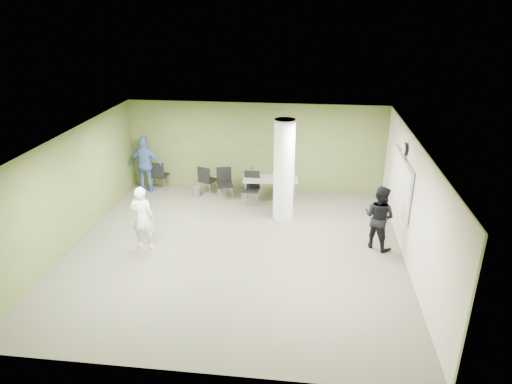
# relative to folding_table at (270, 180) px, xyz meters

# --- Properties ---
(floor) EXTENTS (8.00, 8.00, 0.00)m
(floor) POSITION_rel_folding_table_xyz_m (-0.53, -3.03, -0.72)
(floor) COLOR #585746
(floor) RESTS_ON ground
(ceiling) EXTENTS (8.00, 8.00, 0.00)m
(ceiling) POSITION_rel_folding_table_xyz_m (-0.53, -3.03, 2.08)
(ceiling) COLOR white
(ceiling) RESTS_ON wall_back
(wall_back) EXTENTS (8.00, 2.80, 0.02)m
(wall_back) POSITION_rel_folding_table_xyz_m (-0.53, 0.97, 0.68)
(wall_back) COLOR #4B602D
(wall_back) RESTS_ON floor
(wall_left) EXTENTS (0.02, 8.00, 2.80)m
(wall_left) POSITION_rel_folding_table_xyz_m (-4.53, -3.03, 0.68)
(wall_left) COLOR #4B602D
(wall_left) RESTS_ON floor
(wall_right_cream) EXTENTS (0.02, 8.00, 2.80)m
(wall_right_cream) POSITION_rel_folding_table_xyz_m (3.47, -3.03, 0.68)
(wall_right_cream) COLOR beige
(wall_right_cream) RESTS_ON floor
(column) EXTENTS (0.56, 0.56, 2.80)m
(column) POSITION_rel_folding_table_xyz_m (0.47, -1.03, 0.68)
(column) COLOR silver
(column) RESTS_ON floor
(whiteboard) EXTENTS (0.05, 2.30, 1.30)m
(whiteboard) POSITION_rel_folding_table_xyz_m (3.39, -1.83, 0.78)
(whiteboard) COLOR silver
(whiteboard) RESTS_ON wall_right_cream
(wall_clock) EXTENTS (0.06, 0.32, 0.32)m
(wall_clock) POSITION_rel_folding_table_xyz_m (3.39, -1.83, 1.63)
(wall_clock) COLOR black
(wall_clock) RESTS_ON wall_right_cream
(folding_table) EXTENTS (1.66, 0.82, 1.02)m
(folding_table) POSITION_rel_folding_table_xyz_m (0.00, 0.00, 0.00)
(folding_table) COLOR gray
(folding_table) RESTS_ON floor
(wastebasket) EXTENTS (0.27, 0.27, 0.32)m
(wastebasket) POSITION_rel_folding_table_xyz_m (-2.31, 0.19, -0.56)
(wastebasket) COLOR #4C4C4C
(wastebasket) RESTS_ON floor
(chair_back_left) EXTENTS (0.50, 0.50, 0.95)m
(chair_back_left) POSITION_rel_folding_table_xyz_m (-3.59, 0.54, -0.16)
(chair_back_left) COLOR black
(chair_back_left) RESTS_ON floor
(chair_back_right) EXTENTS (0.61, 0.61, 0.93)m
(chair_back_right) POSITION_rel_folding_table_xyz_m (-2.01, 0.34, -0.17)
(chair_back_right) COLOR black
(chair_back_right) RESTS_ON floor
(chair_table_left) EXTENTS (0.59, 0.59, 0.95)m
(chair_table_left) POSITION_rel_folding_table_xyz_m (-1.40, 0.16, -0.16)
(chair_table_left) COLOR black
(chair_table_left) RESTS_ON floor
(chair_table_right) EXTENTS (0.51, 0.51, 0.98)m
(chair_table_right) POSITION_rel_folding_table_xyz_m (-0.53, -0.16, -0.14)
(chair_table_right) COLOR black
(chair_table_right) RESTS_ON floor
(woman_white) EXTENTS (0.60, 0.41, 1.60)m
(woman_white) POSITION_rel_folding_table_xyz_m (-2.79, -3.13, 0.09)
(woman_white) COLOR white
(woman_white) RESTS_ON floor
(man_black) EXTENTS (0.99, 0.96, 1.61)m
(man_black) POSITION_rel_folding_table_xyz_m (2.87, -2.42, 0.09)
(man_black) COLOR black
(man_black) RESTS_ON floor
(man_blue) EXTENTS (1.06, 0.46, 1.80)m
(man_blue) POSITION_rel_folding_table_xyz_m (-3.93, 0.37, 0.18)
(man_blue) COLOR #4164A3
(man_blue) RESTS_ON floor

